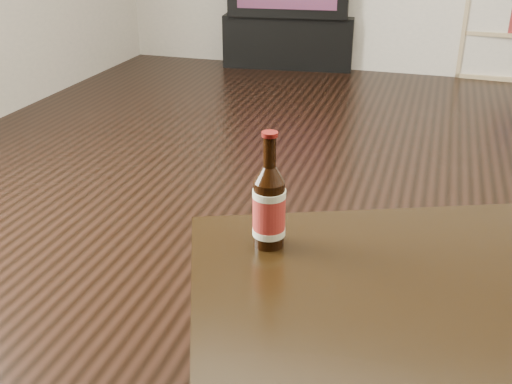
# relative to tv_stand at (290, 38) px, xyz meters

# --- Properties ---
(floor) EXTENTS (5.00, 6.00, 0.01)m
(floor) POSITION_rel_tv_stand_xyz_m (1.18, -3.06, -0.21)
(floor) COLOR black
(floor) RESTS_ON ground
(tv_stand) EXTENTS (1.05, 0.61, 0.40)m
(tv_stand) POSITION_rel_tv_stand_xyz_m (0.00, 0.00, 0.00)
(tv_stand) COLOR black
(tv_stand) RESTS_ON floor
(coffee_table) EXTENTS (1.39, 1.11, 0.45)m
(coffee_table) POSITION_rel_tv_stand_xyz_m (1.33, -3.63, 0.19)
(coffee_table) COLOR black
(coffee_table) RESTS_ON floor
(beer_bottle) EXTENTS (0.09, 0.09, 0.27)m
(beer_bottle) POSITION_rel_tv_stand_xyz_m (0.85, -3.60, 0.35)
(beer_bottle) COLOR black
(beer_bottle) RESTS_ON coffee_table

